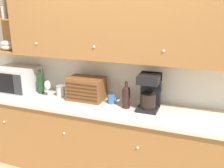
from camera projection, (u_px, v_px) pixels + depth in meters
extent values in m
plane|color=tan|center=(117.00, 160.00, 3.37)|extent=(24.00, 24.00, 0.00)
cube|color=white|center=(119.00, 66.00, 3.01)|extent=(5.78, 0.06, 2.60)
cube|color=#A36B38|center=(109.00, 142.00, 2.97)|extent=(3.38, 0.60, 0.87)
cube|color=silver|center=(109.00, 107.00, 2.82)|extent=(3.40, 0.63, 0.04)
sphere|color=white|center=(4.00, 122.00, 3.07)|extent=(0.03, 0.03, 0.03)
sphere|color=white|center=(64.00, 133.00, 2.78)|extent=(0.03, 0.03, 0.03)
sphere|color=white|center=(138.00, 148.00, 2.50)|extent=(0.03, 0.03, 0.03)
cube|color=silver|center=(118.00, 77.00, 3.02)|extent=(3.38, 0.01, 0.50)
cube|color=#A36B38|center=(132.00, 20.00, 2.61)|extent=(2.96, 0.32, 0.87)
cube|color=#A36B38|center=(13.00, 17.00, 3.31)|extent=(0.42, 0.02, 0.87)
cube|color=#A36B38|center=(9.00, 51.00, 3.30)|extent=(0.42, 0.32, 0.02)
cube|color=#A36B38|center=(5.00, 19.00, 3.18)|extent=(0.42, 0.32, 0.02)
sphere|color=white|center=(36.00, 43.00, 2.91)|extent=(0.03, 0.03, 0.03)
sphere|color=white|center=(94.00, 47.00, 2.66)|extent=(0.03, 0.03, 0.03)
sphere|color=white|center=(164.00, 51.00, 2.41)|extent=(0.03, 0.03, 0.03)
ellipsoid|color=silver|center=(8.00, 47.00, 3.29)|extent=(0.18, 0.18, 0.08)
ellipsoid|color=silver|center=(8.00, 43.00, 3.27)|extent=(0.18, 0.18, 0.08)
cylinder|color=silver|center=(4.00, 15.00, 3.17)|extent=(0.07, 0.07, 0.08)
cylinder|color=silver|center=(4.00, 9.00, 3.14)|extent=(0.07, 0.07, 0.08)
cylinder|color=silver|center=(3.00, 2.00, 3.12)|extent=(0.07, 0.07, 0.08)
cube|color=silver|center=(17.00, 79.00, 3.29)|extent=(0.53, 0.41, 0.32)
cube|color=black|center=(1.00, 83.00, 3.12)|extent=(0.37, 0.01, 0.25)
cube|color=#2D2D33|center=(17.00, 85.00, 3.04)|extent=(0.12, 0.01, 0.25)
cylinder|color=#19381E|center=(41.00, 85.00, 3.21)|extent=(0.08, 0.08, 0.21)
sphere|color=#19381E|center=(40.00, 77.00, 3.17)|extent=(0.08, 0.08, 0.08)
cylinder|color=#19381E|center=(39.00, 73.00, 3.16)|extent=(0.03, 0.03, 0.07)
cylinder|color=silver|center=(48.00, 96.00, 3.11)|extent=(0.07, 0.07, 0.01)
cylinder|color=silver|center=(48.00, 93.00, 3.10)|extent=(0.01, 0.01, 0.08)
ellipsoid|color=silver|center=(47.00, 85.00, 3.07)|extent=(0.08, 0.08, 0.12)
cylinder|color=silver|center=(61.00, 91.00, 3.11)|extent=(0.12, 0.12, 0.12)
cylinder|color=gray|center=(61.00, 86.00, 3.09)|extent=(0.12, 0.12, 0.01)
cube|color=brown|center=(86.00, 89.00, 2.97)|extent=(0.43, 0.26, 0.27)
cube|color=#432713|center=(81.00, 99.00, 2.88)|extent=(0.39, 0.01, 0.02)
cube|color=#432713|center=(81.00, 96.00, 2.86)|extent=(0.39, 0.01, 0.02)
cube|color=#432713|center=(81.00, 92.00, 2.85)|extent=(0.39, 0.01, 0.02)
cube|color=#432713|center=(81.00, 88.00, 2.84)|extent=(0.39, 0.01, 0.02)
cube|color=#432713|center=(81.00, 85.00, 2.82)|extent=(0.39, 0.01, 0.02)
cylinder|color=#38669E|center=(111.00, 99.00, 2.88)|extent=(0.09, 0.09, 0.09)
torus|color=#38669E|center=(116.00, 100.00, 2.86)|extent=(0.01, 0.06, 0.06)
cylinder|color=black|center=(126.00, 99.00, 2.73)|extent=(0.09, 0.09, 0.20)
sphere|color=black|center=(126.00, 90.00, 2.70)|extent=(0.09, 0.09, 0.09)
cylinder|color=black|center=(126.00, 85.00, 2.69)|extent=(0.03, 0.03, 0.07)
cube|color=black|center=(148.00, 108.00, 2.71)|extent=(0.22, 0.27, 0.03)
cylinder|color=black|center=(148.00, 101.00, 2.67)|extent=(0.17, 0.17, 0.16)
cube|color=black|center=(151.00, 89.00, 2.76)|extent=(0.22, 0.06, 0.39)
cube|color=black|center=(149.00, 78.00, 2.62)|extent=(0.22, 0.27, 0.09)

